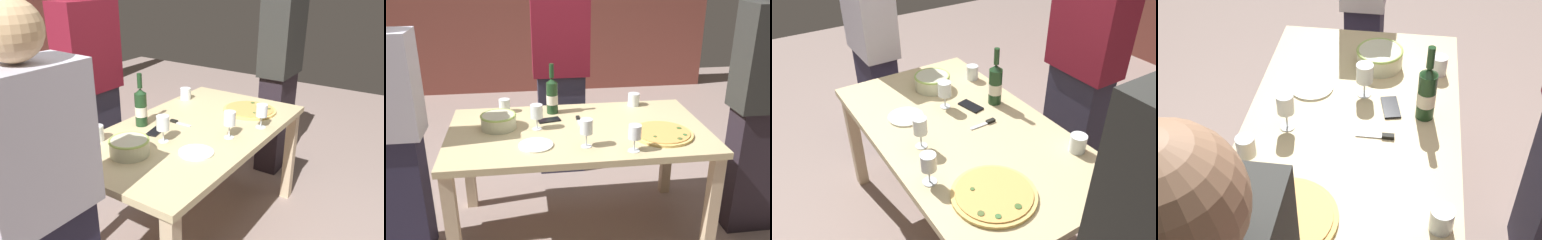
{
  "view_description": "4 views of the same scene",
  "coord_description": "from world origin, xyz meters",
  "views": [
    {
      "loc": [
        -1.82,
        -1.24,
        1.69
      ],
      "look_at": [
        0.0,
        0.0,
        0.81
      ],
      "focal_mm": 35.47,
      "sensor_mm": 36.0,
      "label": 1
    },
    {
      "loc": [
        -0.32,
        -2.33,
        1.76
      ],
      "look_at": [
        0.0,
        0.0,
        0.81
      ],
      "focal_mm": 38.55,
      "sensor_mm": 36.0,
      "label": 2
    },
    {
      "loc": [
        1.43,
        -0.91,
        1.93
      ],
      "look_at": [
        0.0,
        0.0,
        0.81
      ],
      "focal_mm": 36.31,
      "sensor_mm": 36.0,
      "label": 3
    },
    {
      "loc": [
        1.6,
        0.21,
        2.17
      ],
      "look_at": [
        0.0,
        0.0,
        0.81
      ],
      "focal_mm": 49.13,
      "sensor_mm": 36.0,
      "label": 4
    }
  ],
  "objects": [
    {
      "name": "side_plate",
      "position": [
        -0.27,
        -0.21,
        0.76
      ],
      "size": [
        0.2,
        0.2,
        0.01
      ],
      "primitive_type": "cylinder",
      "color": "white",
      "rests_on": "dining_table"
    },
    {
      "name": "cell_phone",
      "position": [
        -0.17,
        0.15,
        0.76
      ],
      "size": [
        0.16,
        0.1,
        0.01
      ],
      "primitive_type": "cube",
      "rotation": [
        0.0,
        0.0,
        1.79
      ],
      "color": "black",
      "rests_on": "dining_table"
    },
    {
      "name": "cup_amber",
      "position": [
        -0.46,
        0.36,
        0.8
      ],
      "size": [
        0.08,
        0.08,
        0.09
      ],
      "primitive_type": "cylinder",
      "color": "white",
      "rests_on": "dining_table"
    },
    {
      "name": "wine_glass_far_left",
      "position": [
        -0.25,
        0.03,
        0.86
      ],
      "size": [
        0.08,
        0.08,
        0.16
      ],
      "color": "white",
      "rests_on": "dining_table"
    },
    {
      "name": "wine_glass_by_bottle",
      "position": [
        0.01,
        -0.26,
        0.86
      ],
      "size": [
        0.07,
        0.07,
        0.17
      ],
      "color": "white",
      "rests_on": "dining_table"
    },
    {
      "name": "wine_bottle",
      "position": [
        -0.14,
        0.3,
        0.88
      ],
      "size": [
        0.08,
        0.08,
        0.34
      ],
      "color": "#1B3B1E",
      "rests_on": "dining_table"
    },
    {
      "name": "person_host",
      "position": [
        -1.12,
        -0.06,
        0.81
      ],
      "size": [
        0.44,
        0.24,
        1.61
      ],
      "rotation": [
        0.0,
        0.0,
        0.05
      ],
      "color": "#27243C",
      "rests_on": "ground"
    },
    {
      "name": "serving_bowl",
      "position": [
        -0.49,
        0.08,
        0.8
      ],
      "size": [
        0.22,
        0.22,
        0.09
      ],
      "color": "beige",
      "rests_on": "dining_table"
    },
    {
      "name": "person_guest_right",
      "position": [
        -0.02,
        0.89,
        0.88
      ],
      "size": [
        0.45,
        0.24,
        1.73
      ],
      "rotation": [
        0.0,
        0.0,
        -1.55
      ],
      "color": "#2E2D3F",
      "rests_on": "ground"
    },
    {
      "name": "pizza_knife",
      "position": [
        0.02,
        0.13,
        0.76
      ],
      "size": [
        0.02,
        0.16,
        0.02
      ],
      "color": "silver",
      "rests_on": "dining_table"
    },
    {
      "name": "cup_ceramic",
      "position": [
        0.45,
        0.37,
        0.79
      ],
      "size": [
        0.08,
        0.08,
        0.09
      ],
      "primitive_type": "cylinder",
      "color": "white",
      "rests_on": "dining_table"
    },
    {
      "name": "dining_table",
      "position": [
        0.0,
        0.0,
        0.66
      ],
      "size": [
        1.6,
        0.9,
        0.75
      ],
      "color": "#CDB987",
      "rests_on": "ground"
    },
    {
      "name": "ground_plane",
      "position": [
        0.0,
        0.0,
        0.0
      ],
      "size": [
        8.0,
        8.0,
        0.0
      ],
      "primitive_type": "plane",
      "color": "gray"
    },
    {
      "name": "wine_glass_near_pizza",
      "position": [
        0.26,
        -0.35,
        0.86
      ],
      "size": [
        0.07,
        0.07,
        0.15
      ],
      "color": "white",
      "rests_on": "dining_table"
    },
    {
      "name": "pizza",
      "position": [
        0.49,
        -0.16,
        0.76
      ],
      "size": [
        0.37,
        0.37,
        0.02
      ],
      "color": "#E2BB67",
      "rests_on": "dining_table"
    }
  ]
}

